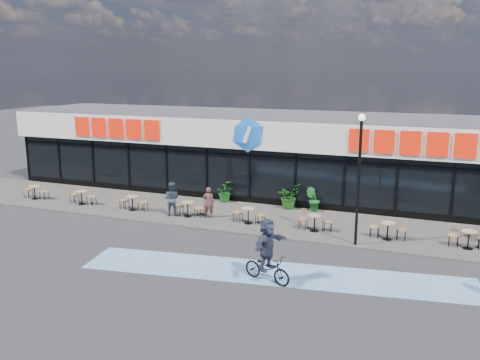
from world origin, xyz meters
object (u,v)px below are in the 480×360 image
object	(u,v)px
potted_plant_left	(224,192)
potted_plant_mid	(289,196)
patron_right	(171,199)
cyclist_a	(267,254)
potted_plant_right	(313,199)
lamp_post	(359,169)
patron_left	(209,202)
bistro_set_0	(36,191)

from	to	relation	value
potted_plant_left	potted_plant_mid	xyz separation A→B (m)	(3.61, 0.00, 0.10)
potted_plant_left	patron_right	xyz separation A→B (m)	(-1.39, -3.30, 0.29)
potted_plant_left	cyclist_a	world-z (taller)	cyclist_a
potted_plant_left	potted_plant_right	world-z (taller)	potted_plant_right
potted_plant_left	patron_right	bearing A→B (deg)	-112.89
lamp_post	potted_plant_mid	world-z (taller)	lamp_post
potted_plant_right	patron_left	world-z (taller)	patron_left
lamp_post	cyclist_a	distance (m)	5.61
bistro_set_0	potted_plant_mid	world-z (taller)	potted_plant_mid
patron_right	patron_left	bearing A→B (deg)	178.61
potted_plant_right	patron_right	distance (m)	7.07
bistro_set_0	potted_plant_left	size ratio (longest dim) A/B	1.40
lamp_post	bistro_set_0	size ratio (longest dim) A/B	3.47
bistro_set_0	lamp_post	bearing A→B (deg)	-3.94
lamp_post	patron_right	bearing A→B (deg)	173.59
cyclist_a	potted_plant_left	bearing A→B (deg)	120.92
potted_plant_mid	patron_left	xyz separation A→B (m)	(-3.18, -2.93, 0.10)
potted_plant_right	cyclist_a	xyz separation A→B (m)	(0.42, -8.79, 0.28)
lamp_post	potted_plant_mid	size ratio (longest dim) A/B	4.14
potted_plant_right	bistro_set_0	bearing A→B (deg)	-168.56
potted_plant_mid	potted_plant_right	distance (m)	1.30
potted_plant_mid	bistro_set_0	bearing A→B (deg)	-167.10
lamp_post	potted_plant_right	xyz separation A→B (m)	(-2.75, 4.21, -2.55)
potted_plant_left	potted_plant_right	bearing A→B (deg)	-1.13
lamp_post	cyclist_a	world-z (taller)	lamp_post
lamp_post	patron_left	xyz separation A→B (m)	(-7.22, 1.38, -2.42)
patron_left	lamp_post	bearing A→B (deg)	154.33
patron_left	patron_right	distance (m)	1.86
bistro_set_0	potted_plant_right	bearing A→B (deg)	11.44
bistro_set_0	patron_right	size ratio (longest dim) A/B	0.92
patron_right	potted_plant_right	bearing A→B (deg)	-165.86
patron_right	cyclist_a	bearing A→B (deg)	127.41
potted_plant_right	patron_left	bearing A→B (deg)	-147.68
patron_left	bistro_set_0	bearing A→B (deg)	-13.87
bistro_set_0	potted_plant_mid	size ratio (longest dim) A/B	1.19
patron_left	potted_plant_mid	bearing A→B (deg)	-152.16
potted_plant_right	patron_right	xyz separation A→B (m)	(-6.30, -3.20, 0.23)
potted_plant_right	cyclist_a	world-z (taller)	cyclist_a
bistro_set_0	potted_plant_mid	xyz separation A→B (m)	(13.54, 3.10, 0.19)
potted_plant_left	potted_plant_mid	world-z (taller)	potted_plant_mid
cyclist_a	patron_right	bearing A→B (deg)	140.21
potted_plant_right	patron_left	xyz separation A→B (m)	(-4.48, -2.83, 0.14)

